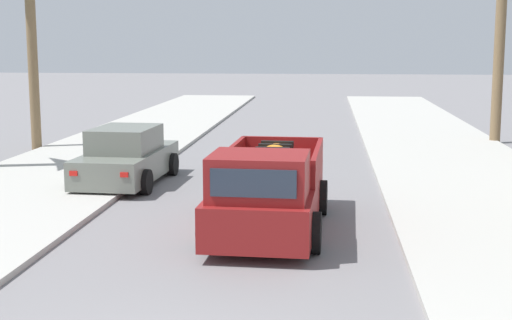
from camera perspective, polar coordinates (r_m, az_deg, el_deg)
The scene contains 6 objects.
sidewalk_left at distance 20.44m, azimuth -15.85°, elevation -1.22°, with size 5.02×60.00×0.12m, color #B2AFA8.
sidewalk_right at distance 19.42m, azimuth 17.28°, elevation -1.84°, with size 5.02×60.00×0.12m, color #B2AFA8.
curb_left at distance 20.07m, azimuth -12.89°, elevation -1.32°, with size 0.16×60.00×0.10m, color silver.
curb_right at distance 19.23m, azimuth 14.04°, elevation -1.83°, with size 0.16×60.00×0.10m, color silver.
pickup_truck at distance 13.96m, azimuth 1.03°, elevation -2.58°, with size 2.35×5.27×1.80m.
car_right_near at distance 19.05m, azimuth -10.49°, elevation 0.21°, with size 2.16×4.32×1.54m.
Camera 1 is at (1.79, -6.66, 3.73)m, focal length 49.12 mm.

